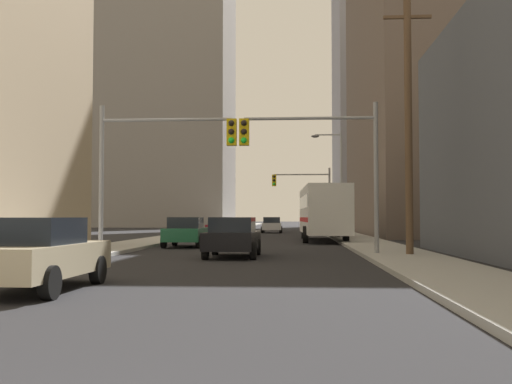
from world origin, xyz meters
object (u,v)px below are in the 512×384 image
(city_bus, at_px, (323,211))
(traffic_signal_near_right, at_px, (315,151))
(traffic_signal_far_right, at_px, (304,189))
(sedan_maroon, at_px, (221,227))
(sedan_beige, at_px, (35,254))
(sedan_silver, at_px, (272,225))
(traffic_signal_near_left, at_px, (161,152))
(sedan_black, at_px, (233,237))
(sedan_green, at_px, (186,232))

(city_bus, xyz_separation_m, traffic_signal_near_right, (-1.02, -15.08, 2.19))
(city_bus, bearing_deg, traffic_signal_far_right, 93.48)
(sedan_maroon, bearing_deg, traffic_signal_far_right, 56.39)
(traffic_signal_far_right, bearing_deg, sedan_maroon, -123.61)
(sedan_beige, bearing_deg, traffic_signal_near_right, 61.11)
(sedan_silver, bearing_deg, sedan_maroon, -104.65)
(traffic_signal_near_left, bearing_deg, sedan_black, -12.26)
(sedan_beige, distance_m, sedan_black, 10.96)
(sedan_maroon, bearing_deg, city_bus, -40.16)
(sedan_silver, height_order, traffic_signal_near_right, traffic_signal_near_right)
(sedan_beige, height_order, sedan_green, same)
(sedan_green, bearing_deg, sedan_silver, 82.98)
(sedan_green, xyz_separation_m, sedan_silver, (3.35, 27.16, 0.00))
(sedan_black, bearing_deg, traffic_signal_far_right, 84.23)
(sedan_black, bearing_deg, city_bus, 75.19)
(sedan_silver, distance_m, traffic_signal_far_right, 5.53)
(city_bus, distance_m, sedan_black, 16.30)
(sedan_black, height_order, sedan_silver, same)
(sedan_black, bearing_deg, sedan_maroon, 98.32)
(city_bus, height_order, traffic_signal_near_right, traffic_signal_near_right)
(city_bus, height_order, sedan_silver, city_bus)
(sedan_silver, bearing_deg, traffic_signal_far_right, -46.32)
(sedan_black, bearing_deg, sedan_silver, 89.76)
(city_bus, height_order, traffic_signal_far_right, traffic_signal_far_right)
(sedan_black, distance_m, sedan_green, 8.24)
(sedan_green, relative_size, sedan_maroon, 1.01)
(sedan_beige, height_order, traffic_signal_near_right, traffic_signal_near_right)
(sedan_silver, relative_size, traffic_signal_near_left, 0.71)
(sedan_green, xyz_separation_m, traffic_signal_near_left, (0.26, -6.95, 3.35))
(city_bus, xyz_separation_m, traffic_signal_near_left, (-7.10, -15.08, 2.19))
(sedan_green, distance_m, traffic_signal_far_right, 25.03)
(city_bus, bearing_deg, traffic_signal_near_right, -93.86)
(city_bus, xyz_separation_m, sedan_beige, (-7.18, -26.25, -1.16))
(city_bus, bearing_deg, sedan_maroon, 139.84)
(sedan_black, relative_size, traffic_signal_far_right, 0.71)
(sedan_black, bearing_deg, sedan_green, 112.86)
(sedan_beige, bearing_deg, sedan_green, 90.56)
(sedan_green, distance_m, traffic_signal_near_right, 9.99)
(sedan_black, xyz_separation_m, traffic_signal_near_right, (3.14, 0.64, 3.35))
(sedan_green, bearing_deg, traffic_signal_far_right, 75.06)
(sedan_black, relative_size, sedan_silver, 1.00)
(city_bus, height_order, sedan_green, city_bus)
(sedan_black, distance_m, traffic_signal_far_right, 31.89)
(city_bus, xyz_separation_m, sedan_black, (-4.16, -15.72, -1.16))
(traffic_signal_near_left, distance_m, traffic_signal_far_right, 31.52)
(sedan_green, bearing_deg, sedan_maroon, 90.02)
(sedan_black, distance_m, sedan_silver, 34.75)
(traffic_signal_near_left, xyz_separation_m, traffic_signal_far_right, (6.13, 30.92, -0.01))
(sedan_beige, xyz_separation_m, sedan_black, (3.02, 10.53, 0.00))
(sedan_maroon, bearing_deg, traffic_signal_near_left, -89.29)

